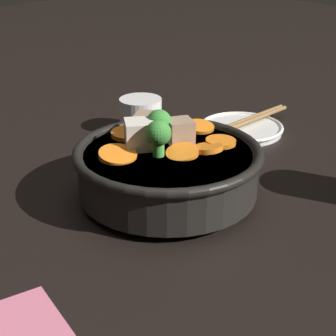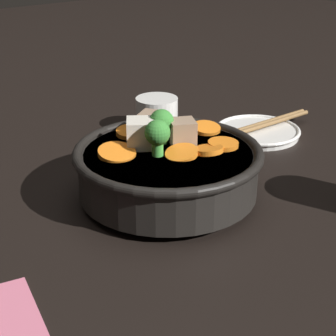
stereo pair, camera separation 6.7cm
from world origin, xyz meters
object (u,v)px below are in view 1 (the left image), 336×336
(side_saucer, at_px, (241,128))
(chopsticks_pair, at_px, (242,123))
(stirfry_bowl, at_px, (168,166))
(tea_cup, at_px, (141,115))

(side_saucer, bearing_deg, chopsticks_pair, 90.00)
(chopsticks_pair, bearing_deg, stirfry_bowl, -72.16)
(stirfry_bowl, relative_size, side_saucer, 1.71)
(side_saucer, height_order, chopsticks_pair, chopsticks_pair)
(side_saucer, xyz_separation_m, tea_cup, (-0.12, -0.11, 0.02))
(stirfry_bowl, distance_m, tea_cup, 0.23)
(stirfry_bowl, relative_size, chopsticks_pair, 1.03)
(tea_cup, bearing_deg, chopsticks_pair, 43.61)
(stirfry_bowl, distance_m, chopsticks_pair, 0.25)
(side_saucer, relative_size, tea_cup, 1.99)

